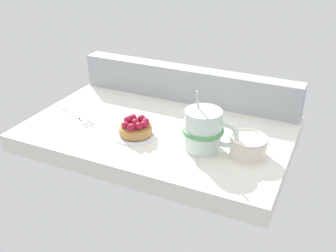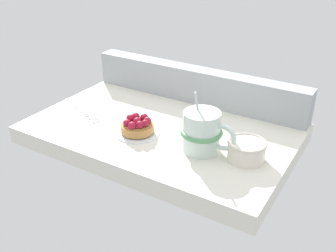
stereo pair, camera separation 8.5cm
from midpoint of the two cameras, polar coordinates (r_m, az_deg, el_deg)
name	(u,v)px [view 1 (the left image)]	position (r cm, az deg, el deg)	size (l,w,h in cm)	color
ground_plane	(159,134)	(98.73, -3.80, -1.17)	(64.30, 40.92, 4.35)	silver
window_rail_back	(187,84)	(110.26, 0.56, 6.06)	(63.02, 5.08, 9.50)	#9EA3A8
dessert_plate	(136,134)	(93.99, -7.28, -1.23)	(10.62, 10.62, 0.61)	silver
raspberry_tart	(136,127)	(93.10, -7.34, -0.18)	(7.85, 7.85, 3.77)	#B77F42
coffee_mug	(204,130)	(85.87, 2.45, -0.66)	(12.84, 9.37, 13.79)	silver
dessert_fork	(73,114)	(106.81, -15.86, 1.60)	(17.26, 8.35, 0.60)	#B7B7BC
sugar_bowl	(248,145)	(85.61, 8.83, -2.88)	(8.39, 8.39, 4.34)	silver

